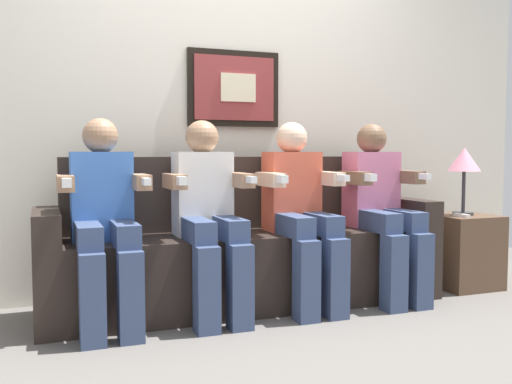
{
  "coord_description": "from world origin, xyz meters",
  "views": [
    {
      "loc": [
        -1.15,
        -2.88,
        0.92
      ],
      "look_at": [
        0.0,
        0.15,
        0.7
      ],
      "focal_mm": 39.84,
      "sensor_mm": 36.0,
      "label": 1
    }
  ],
  "objects_px": {
    "person_rightmost": "(381,204)",
    "side_table_right": "(463,251)",
    "spare_remote_on_table": "(462,215)",
    "person_leftmost": "(104,214)",
    "person_right_center": "(300,207)",
    "person_left_center": "(208,210)",
    "couch": "(246,254)",
    "table_lamp": "(464,163)"
  },
  "relations": [
    {
      "from": "person_left_center",
      "to": "side_table_right",
      "type": "height_order",
      "value": "person_left_center"
    },
    {
      "from": "side_table_right",
      "to": "table_lamp",
      "type": "xyz_separation_m",
      "value": [
        -0.01,
        0.0,
        0.61
      ]
    },
    {
      "from": "table_lamp",
      "to": "side_table_right",
      "type": "bearing_deg",
      "value": -6.8
    },
    {
      "from": "side_table_right",
      "to": "spare_remote_on_table",
      "type": "distance_m",
      "value": 0.29
    },
    {
      "from": "person_left_center",
      "to": "table_lamp",
      "type": "height_order",
      "value": "person_left_center"
    },
    {
      "from": "person_rightmost",
      "to": "spare_remote_on_table",
      "type": "relative_size",
      "value": 8.54
    },
    {
      "from": "person_leftmost",
      "to": "person_left_center",
      "type": "height_order",
      "value": "same"
    },
    {
      "from": "side_table_right",
      "to": "couch",
      "type": "bearing_deg",
      "value": 176.05
    },
    {
      "from": "spare_remote_on_table",
      "to": "person_right_center",
      "type": "bearing_deg",
      "value": 178.75
    },
    {
      "from": "person_left_center",
      "to": "spare_remote_on_table",
      "type": "bearing_deg",
      "value": -0.84
    },
    {
      "from": "couch",
      "to": "spare_remote_on_table",
      "type": "xyz_separation_m",
      "value": [
        1.46,
        -0.19,
        0.2
      ]
    },
    {
      "from": "side_table_right",
      "to": "spare_remote_on_table",
      "type": "xyz_separation_m",
      "value": [
        -0.1,
        -0.09,
        0.26
      ]
    },
    {
      "from": "couch",
      "to": "spare_remote_on_table",
      "type": "distance_m",
      "value": 1.48
    },
    {
      "from": "spare_remote_on_table",
      "to": "person_left_center",
      "type": "bearing_deg",
      "value": 179.16
    },
    {
      "from": "person_left_center",
      "to": "table_lamp",
      "type": "xyz_separation_m",
      "value": [
        1.83,
        0.06,
        0.25
      ]
    },
    {
      "from": "person_leftmost",
      "to": "person_right_center",
      "type": "height_order",
      "value": "same"
    },
    {
      "from": "person_leftmost",
      "to": "table_lamp",
      "type": "xyz_separation_m",
      "value": [
        2.39,
        0.06,
        0.25
      ]
    },
    {
      "from": "person_rightmost",
      "to": "side_table_right",
      "type": "height_order",
      "value": "person_rightmost"
    },
    {
      "from": "couch",
      "to": "person_left_center",
      "type": "xyz_separation_m",
      "value": [
        -0.28,
        -0.17,
        0.29
      ]
    },
    {
      "from": "person_right_center",
      "to": "table_lamp",
      "type": "distance_m",
      "value": 1.29
    },
    {
      "from": "person_right_center",
      "to": "spare_remote_on_table",
      "type": "height_order",
      "value": "person_right_center"
    },
    {
      "from": "person_left_center",
      "to": "person_right_center",
      "type": "bearing_deg",
      "value": 0.0
    },
    {
      "from": "side_table_right",
      "to": "spare_remote_on_table",
      "type": "bearing_deg",
      "value": -138.24
    },
    {
      "from": "person_leftmost",
      "to": "table_lamp",
      "type": "relative_size",
      "value": 2.41
    },
    {
      "from": "couch",
      "to": "person_leftmost",
      "type": "relative_size",
      "value": 2.17
    },
    {
      "from": "side_table_right",
      "to": "table_lamp",
      "type": "height_order",
      "value": "table_lamp"
    },
    {
      "from": "couch",
      "to": "spare_remote_on_table",
      "type": "relative_size",
      "value": 18.51
    },
    {
      "from": "couch",
      "to": "table_lamp",
      "type": "xyz_separation_m",
      "value": [
        1.54,
        -0.11,
        0.55
      ]
    },
    {
      "from": "person_rightmost",
      "to": "spare_remote_on_table",
      "type": "xyz_separation_m",
      "value": [
        0.61,
        -0.03,
        -0.1
      ]
    },
    {
      "from": "spare_remote_on_table",
      "to": "person_leftmost",
      "type": "bearing_deg",
      "value": 179.36
    },
    {
      "from": "table_lamp",
      "to": "spare_remote_on_table",
      "type": "relative_size",
      "value": 3.54
    },
    {
      "from": "person_left_center",
      "to": "person_right_center",
      "type": "height_order",
      "value": "same"
    },
    {
      "from": "person_left_center",
      "to": "person_rightmost",
      "type": "xyz_separation_m",
      "value": [
        1.13,
        0.0,
        0.0
      ]
    },
    {
      "from": "person_right_center",
      "to": "person_leftmost",
      "type": "bearing_deg",
      "value": 180.0
    },
    {
      "from": "person_left_center",
      "to": "table_lamp",
      "type": "relative_size",
      "value": 2.41
    },
    {
      "from": "person_left_center",
      "to": "side_table_right",
      "type": "distance_m",
      "value": 1.87
    },
    {
      "from": "person_leftmost",
      "to": "person_rightmost",
      "type": "distance_m",
      "value": 1.69
    },
    {
      "from": "person_right_center",
      "to": "spare_remote_on_table",
      "type": "bearing_deg",
      "value": -1.25
    },
    {
      "from": "side_table_right",
      "to": "person_left_center",
      "type": "bearing_deg",
      "value": -178.08
    },
    {
      "from": "person_rightmost",
      "to": "table_lamp",
      "type": "bearing_deg",
      "value": 5.14
    },
    {
      "from": "person_right_center",
      "to": "table_lamp",
      "type": "height_order",
      "value": "person_right_center"
    },
    {
      "from": "person_leftmost",
      "to": "person_right_center",
      "type": "relative_size",
      "value": 1.0
    }
  ]
}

